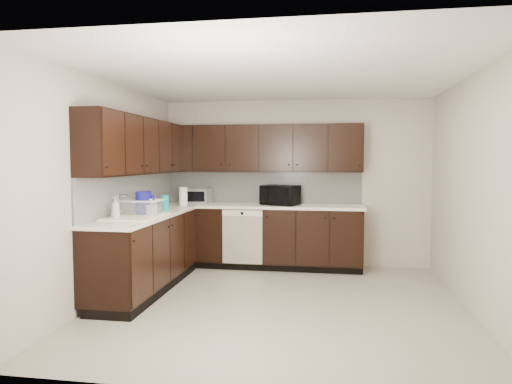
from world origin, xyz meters
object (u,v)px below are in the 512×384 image
at_px(microwave, 280,195).
at_px(blue_pitcher, 144,203).
at_px(storage_bin, 142,208).
at_px(sink, 136,222).
at_px(toaster_oven, 198,196).

distance_m(microwave, blue_pitcher, 2.11).
height_order(storage_bin, blue_pitcher, blue_pitcher).
bearing_deg(microwave, storage_bin, -114.86).
relative_size(sink, blue_pitcher, 2.84).
bearing_deg(storage_bin, blue_pitcher, -41.65).
bearing_deg(toaster_oven, microwave, 1.17).
bearing_deg(microwave, sink, -111.13).
relative_size(toaster_oven, storage_bin, 0.82).
xyz_separation_m(sink, storage_bin, (-0.01, 0.20, 0.15)).
bearing_deg(microwave, blue_pitcher, -113.26).
relative_size(toaster_oven, blue_pitcher, 1.28).
distance_m(toaster_oven, storage_bin, 1.55).
relative_size(sink, toaster_oven, 2.22).
bearing_deg(blue_pitcher, microwave, 67.98).
xyz_separation_m(microwave, blue_pitcher, (-1.46, -1.53, 0.00)).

